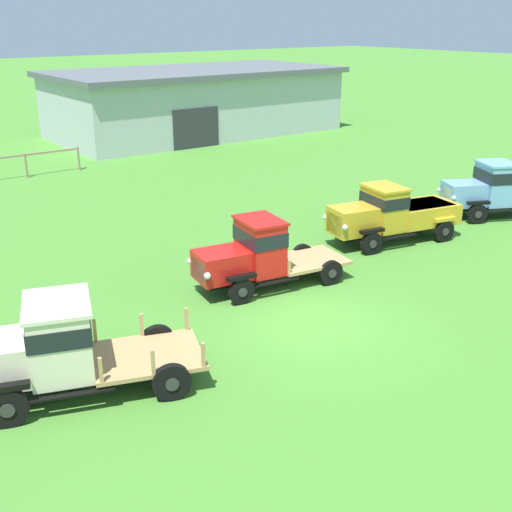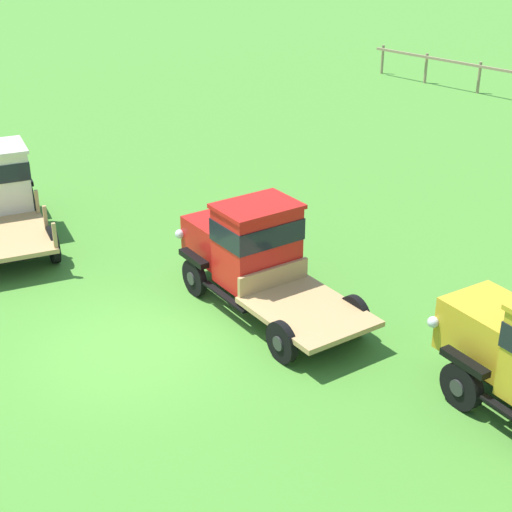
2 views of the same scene
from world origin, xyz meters
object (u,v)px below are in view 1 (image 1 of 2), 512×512
(vintage_truck_second_in_line, at_px, (54,347))
(vintage_truck_back_of_row, at_px, (500,190))
(farm_shed, at_px, (195,101))
(vintage_truck_far_side, at_px, (392,214))
(vintage_truck_midrow_center, at_px, (255,254))

(vintage_truck_second_in_line, xyz_separation_m, vintage_truck_back_of_row, (19.21, 2.14, -0.04))
(farm_shed, height_order, vintage_truck_far_side, farm_shed)
(farm_shed, height_order, vintage_truck_back_of_row, farm_shed)
(vintage_truck_midrow_center, xyz_separation_m, vintage_truck_far_side, (6.47, 0.51, -0.05))
(farm_shed, height_order, vintage_truck_midrow_center, farm_shed)
(vintage_truck_midrow_center, relative_size, vintage_truck_back_of_row, 1.01)
(vintage_truck_far_side, bearing_deg, vintage_truck_midrow_center, -175.46)
(farm_shed, relative_size, vintage_truck_midrow_center, 3.84)
(vintage_truck_far_side, bearing_deg, vintage_truck_back_of_row, -4.48)
(vintage_truck_far_side, distance_m, vintage_truck_back_of_row, 5.90)
(vintage_truck_second_in_line, distance_m, vintage_truck_midrow_center, 7.16)
(vintage_truck_midrow_center, xyz_separation_m, vintage_truck_back_of_row, (12.36, 0.05, 0.02))
(vintage_truck_second_in_line, relative_size, vintage_truck_far_side, 1.02)
(farm_shed, xyz_separation_m, vintage_truck_back_of_row, (-0.55, -24.23, -1.08))
(farm_shed, bearing_deg, vintage_truck_midrow_center, -118.00)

